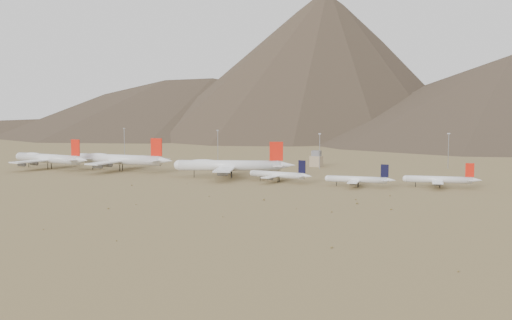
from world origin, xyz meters
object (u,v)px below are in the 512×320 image
at_px(widebody_west, 48,158).
at_px(control_tower, 316,160).
at_px(widebody_centre, 120,159).
at_px(narrowbody_b, 359,179).
at_px(widebody_east, 230,165).
at_px(narrowbody_a, 279,175).

relative_size(widebody_west, control_tower, 6.19).
distance_m(widebody_centre, narrowbody_b, 175.64).
height_order(widebody_centre, widebody_east, widebody_centre).
bearing_deg(narrowbody_a, widebody_east, 173.53).
bearing_deg(widebody_centre, widebody_east, -5.04).
xyz_separation_m(widebody_centre, widebody_east, (88.88, -3.40, -0.14)).
xyz_separation_m(narrowbody_a, control_tower, (-13.34, 97.91, 0.84)).
relative_size(widebody_centre, widebody_east, 1.07).
bearing_deg(narrowbody_b, control_tower, 114.30).
bearing_deg(control_tower, widebody_west, -149.13).
bearing_deg(widebody_east, control_tower, 53.83).
bearing_deg(narrowbody_a, widebody_west, -175.22).
xyz_separation_m(widebody_east, narrowbody_b, (86.37, -7.65, -3.64)).
relative_size(narrowbody_b, control_tower, 3.32).
distance_m(widebody_centre, widebody_east, 88.94).
relative_size(widebody_east, narrowbody_b, 1.84).
distance_m(widebody_west, widebody_centre, 55.31).
xyz_separation_m(widebody_centre, narrowbody_a, (126.16, -10.43, -3.59)).
distance_m(widebody_west, widebody_east, 143.10).
bearing_deg(narrowbody_a, narrowbody_b, 3.50).
xyz_separation_m(narrowbody_a, narrowbody_b, (49.09, -0.61, -0.19)).
relative_size(widebody_west, widebody_centre, 0.94).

